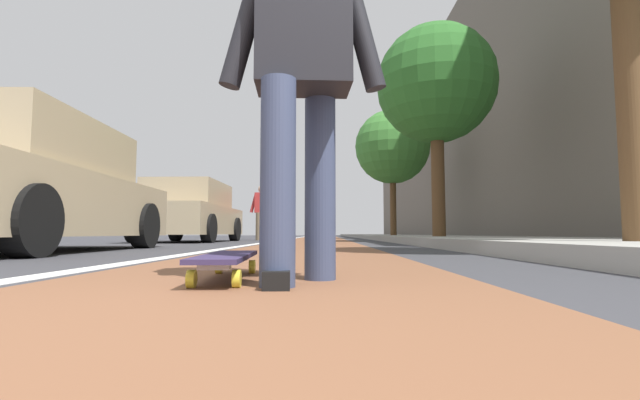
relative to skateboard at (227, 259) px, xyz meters
name	(u,v)px	position (x,y,z in m)	size (l,w,h in m)	color
ground_plane	(314,242)	(8.53, -0.16, -0.09)	(80.00, 80.00, 0.00)	#38383D
bike_lane_paint	(321,237)	(22.53, -0.16, -0.09)	(56.00, 1.90, 0.00)	brown
lane_stripe_white	(296,238)	(18.53, 0.94, -0.09)	(52.00, 0.16, 0.01)	silver
sidewalk_curb	(399,237)	(16.53, -3.54, -0.02)	(52.00, 3.20, 0.14)	#9E9B93
building_facade	(445,140)	(20.53, -6.66, 4.97)	(40.00, 1.20, 10.13)	#696156
skateboard	(227,259)	(0.00, 0.00, 0.00)	(0.85, 0.26, 0.11)	yellow
skater_person	(302,63)	(-0.15, -0.35, 0.84)	(0.47, 0.72, 1.64)	#384260
parked_car_near	(23,189)	(2.91, 2.98, 0.61)	(4.08, 2.07, 1.48)	tan
parked_car_mid	(190,213)	(8.99, 2.96, 0.62)	(4.14, 1.96, 1.48)	tan
traffic_light	(289,179)	(19.26, 1.34, 2.76)	(0.33, 0.28, 4.13)	#2D2D2D
street_tree_mid	(436,85)	(8.50, -3.14, 3.73)	(2.89, 2.89, 5.29)	brown
street_tree_far	(392,147)	(15.52, -3.14, 3.60)	(3.00, 3.00, 5.20)	brown
pedestrian_distant	(262,209)	(11.52, 1.53, 0.88)	(0.48, 0.74, 1.70)	brown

